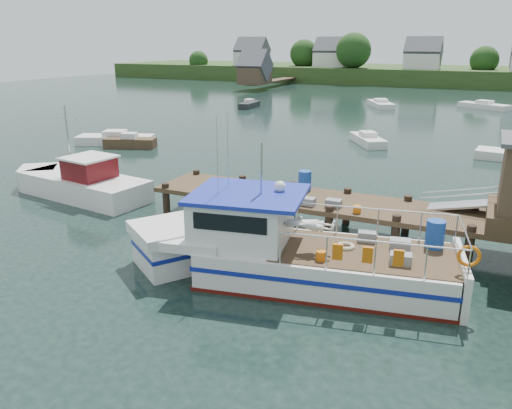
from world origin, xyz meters
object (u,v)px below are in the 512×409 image
at_px(moored_far, 484,106).
at_px(moored_e, 249,105).
at_px(work_boat, 79,182).
at_px(moored_rowboat, 130,142).
at_px(lobster_boat, 284,251).
at_px(moored_a, 115,139).
at_px(moored_d, 381,104).
at_px(moored_b, 368,140).
at_px(dock, 462,195).

distance_m(moored_far, moored_e, 27.63).
height_order(work_boat, moored_rowboat, work_boat).
relative_size(lobster_boat, moored_rowboat, 2.88).
xyz_separation_m(moored_a, moored_d, (13.76, 31.76, -0.03)).
xyz_separation_m(moored_rowboat, moored_d, (11.91, 32.30, -0.04)).
xyz_separation_m(moored_a, moored_e, (-0.22, 24.24, -0.00)).
bearing_deg(moored_d, lobster_boat, -79.15).
bearing_deg(moored_a, work_boat, -60.12).
xyz_separation_m(lobster_boat, moored_e, (-20.55, 40.08, -0.60)).
distance_m(moored_rowboat, moored_b, 18.00).
relative_size(moored_a, moored_e, 1.57).
distance_m(work_boat, moored_a, 13.69).
relative_size(work_boat, moored_a, 1.44).
bearing_deg(moored_d, moored_rowboat, -107.24).
bearing_deg(lobster_boat, moored_a, 131.73).
xyz_separation_m(moored_b, moored_d, (-3.88, 23.66, -0.00)).
relative_size(moored_rowboat, moored_far, 0.66).
bearing_deg(moored_rowboat, dock, -14.20).
height_order(dock, moored_a, dock).
xyz_separation_m(work_boat, moored_e, (-7.60, 35.77, -0.33)).
distance_m(dock, lobster_boat, 7.00).
distance_m(dock, work_boat, 18.04).
bearing_deg(work_boat, moored_d, 89.39).
bearing_deg(moored_b, moored_d, 121.57).
bearing_deg(moored_a, dock, -26.39).
height_order(lobster_boat, moored_e, lobster_boat).
bearing_deg(moored_far, moored_a, -112.25).
relative_size(work_boat, moored_d, 1.45).
bearing_deg(lobster_boat, dock, 32.95).
bearing_deg(moored_e, moored_b, -54.72).
relative_size(work_boat, moored_e, 2.26).
xyz_separation_m(lobster_boat, work_boat, (-12.95, 4.31, -0.27)).
distance_m(moored_rowboat, moored_far, 42.63).
distance_m(moored_far, moored_a, 43.22).
relative_size(dock, moored_a, 2.76).
distance_m(moored_rowboat, moored_d, 34.43).
bearing_deg(moored_e, dock, -66.74).
bearing_deg(dock, lobster_boat, -136.70).
relative_size(moored_rowboat, moored_d, 0.66).
xyz_separation_m(dock, moored_d, (-11.58, 42.87, -1.88)).
bearing_deg(dock, moored_a, 156.32).
relative_size(moored_far, moored_b, 1.31).
xyz_separation_m(dock, moored_e, (-25.57, 35.35, -1.85)).
bearing_deg(moored_rowboat, work_boat, -53.29).
distance_m(moored_a, moored_e, 24.24).
bearing_deg(dock, moored_b, 111.85).
height_order(dock, moored_d, dock).
xyz_separation_m(moored_far, moored_d, (-11.41, -3.38, -0.00)).
bearing_deg(dock, work_boat, -178.66).
bearing_deg(work_boat, moored_rowboat, 124.47).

